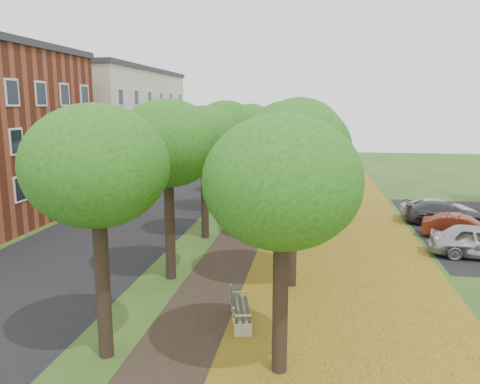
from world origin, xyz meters
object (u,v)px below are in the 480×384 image
at_px(car_grey, 445,213).
at_px(car_white, 441,210).
at_px(car_red, 461,227).
at_px(bench, 239,309).

distance_m(car_grey, car_white, 1.00).
bearing_deg(car_white, car_red, 176.01).
distance_m(car_red, car_white, 4.07).
height_order(car_red, car_grey, car_grey).
bearing_deg(car_grey, bench, 150.20).
height_order(bench, car_red, car_red).
bearing_deg(car_red, bench, 154.43).
xyz_separation_m(bench, car_white, (9.86, 15.34, 0.15)).
bearing_deg(car_red, car_grey, 15.62).
bearing_deg(car_red, car_white, 15.62).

